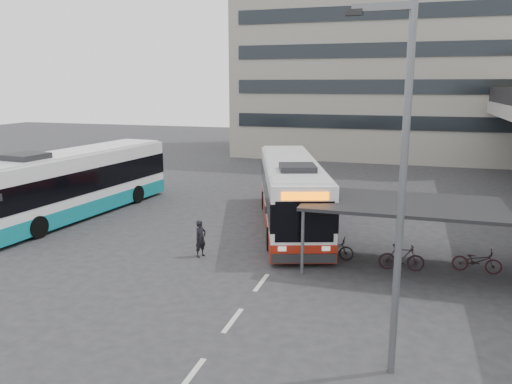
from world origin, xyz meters
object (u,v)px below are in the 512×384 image
(bus_main, at_px, (291,193))
(lamp_post, at_px, (398,174))
(pedestrian, at_px, (201,239))
(bus_teal, at_px, (76,183))

(bus_main, xyz_separation_m, lamp_post, (5.13, -11.82, 3.24))
(bus_main, distance_m, pedestrian, 6.09)
(bus_teal, height_order, pedestrian, bus_teal)
(lamp_post, bearing_deg, bus_teal, 150.46)
(bus_main, height_order, lamp_post, lamp_post)
(lamp_post, bearing_deg, pedestrian, 143.20)
(pedestrian, height_order, lamp_post, lamp_post)
(pedestrian, distance_m, lamp_post, 10.67)
(bus_teal, distance_m, lamp_post, 19.73)
(bus_main, relative_size, lamp_post, 1.41)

